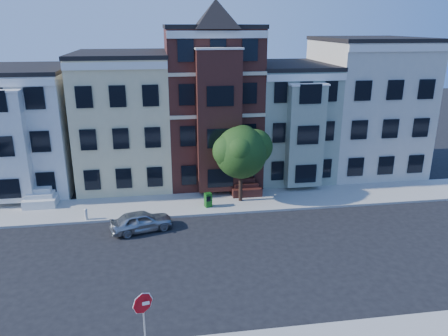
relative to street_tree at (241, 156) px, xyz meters
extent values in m
plane|color=black|center=(-1.31, -7.96, -3.53)|extent=(120.00, 120.00, 0.00)
cube|color=#9E9B93|center=(-1.31, 0.04, -3.46)|extent=(60.00, 4.00, 0.15)
cube|color=silver|center=(-16.31, 6.54, 0.97)|extent=(8.00, 9.00, 9.00)
cube|color=beige|center=(-8.31, 6.54, 1.47)|extent=(7.00, 9.00, 10.00)
cube|color=#3F1A15|center=(-1.31, 6.54, 2.47)|extent=(7.00, 9.00, 12.00)
cube|color=gray|center=(5.19, 6.54, 0.97)|extent=(6.00, 9.00, 9.00)
cube|color=beige|center=(12.19, 6.54, 1.97)|extent=(8.00, 9.00, 11.00)
imported|color=#A4A7AB|center=(-6.96, -3.55, -2.88)|extent=(4.11, 2.50, 1.31)
cube|color=#155515|center=(-2.44, -0.75, -2.88)|extent=(0.56, 0.52, 1.01)
cylinder|color=beige|center=(-10.58, -1.66, -3.08)|extent=(0.25, 0.25, 0.61)
camera|label=1|loc=(-5.58, -28.80, 8.81)|focal=35.00mm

